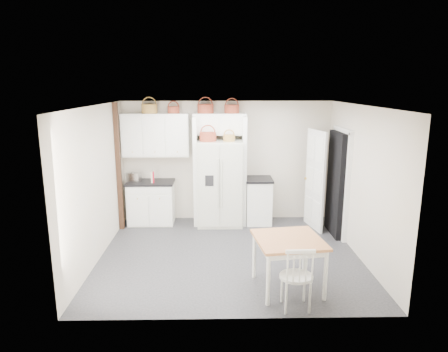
{
  "coord_description": "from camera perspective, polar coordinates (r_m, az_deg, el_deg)",
  "views": [
    {
      "loc": [
        -0.23,
        -6.58,
        2.93
      ],
      "look_at": [
        -0.09,
        0.4,
        1.33
      ],
      "focal_mm": 32.0,
      "sensor_mm": 36.0,
      "label": 1
    }
  ],
  "objects": [
    {
      "name": "windsor_chair",
      "position": [
        5.53,
        10.27,
        -13.93
      ],
      "size": [
        0.45,
        0.41,
        0.91
      ],
      "primitive_type": "cube",
      "rotation": [
        0.0,
        0.0,
        0.02
      ],
      "color": "white",
      "rests_on": "floor"
    },
    {
      "name": "wall_left",
      "position": [
        7.07,
        -17.74,
        -1.06
      ],
      "size": [
        0.0,
        4.0,
        4.0
      ],
      "primitive_type": "plane",
      "rotation": [
        1.57,
        0.0,
        1.57
      ],
      "color": "beige",
      "rests_on": "floor"
    },
    {
      "name": "base_cab_right",
      "position": [
        8.68,
        4.91,
        -3.61
      ],
      "size": [
        0.53,
        0.64,
        0.94
      ],
      "primitive_type": "cube",
      "color": "white",
      "rests_on": "floor"
    },
    {
      "name": "fridge_panel_left",
      "position": [
        8.48,
        -4.05,
        0.74
      ],
      "size": [
        0.08,
        0.6,
        2.3
      ],
      "primitive_type": "cube",
      "color": "white",
      "rests_on": "floor"
    },
    {
      "name": "basket_upper_c",
      "position": [
        8.47,
        -7.23,
        9.35
      ],
      "size": [
        0.25,
        0.25,
        0.14
      ],
      "primitive_type": "cylinder",
      "color": "maroon",
      "rests_on": "upper_cabinet"
    },
    {
      "name": "basket_fridge_b",
      "position": [
        8.17,
        0.73,
        5.45
      ],
      "size": [
        0.24,
        0.24,
        0.13
      ],
      "primitive_type": "cylinder",
      "color": "olive",
      "rests_on": "refrigerator"
    },
    {
      "name": "toaster",
      "position": [
        8.63,
        -12.78,
        -0.18
      ],
      "size": [
        0.32,
        0.24,
        0.2
      ],
      "primitive_type": "cube",
      "rotation": [
        0.0,
        0.0,
        -0.25
      ],
      "color": "silver",
      "rests_on": "counter_left"
    },
    {
      "name": "trim_post",
      "position": [
        8.33,
        -14.83,
        1.17
      ],
      "size": [
        0.09,
        0.09,
        2.6
      ],
      "primitive_type": "cube",
      "color": "black",
      "rests_on": "floor"
    },
    {
      "name": "counter_right",
      "position": [
        8.56,
        4.97,
        -0.45
      ],
      "size": [
        0.58,
        0.68,
        0.04
      ],
      "primitive_type": "cube",
      "color": "black",
      "rests_on": "base_cab_right"
    },
    {
      "name": "ceiling",
      "position": [
        6.59,
        0.83,
        10.02
      ],
      "size": [
        4.5,
        4.5,
        0.0
      ],
      "primitive_type": "plane",
      "color": "white",
      "rests_on": "wall_back"
    },
    {
      "name": "doorway_void",
      "position": [
        8.17,
        15.87,
        -1.09
      ],
      "size": [
        0.18,
        0.85,
        2.05
      ],
      "primitive_type": "cube",
      "color": "black",
      "rests_on": "floor"
    },
    {
      "name": "bridge_cabinet",
      "position": [
        8.45,
        -0.63,
        7.42
      ],
      "size": [
        1.12,
        0.34,
        0.45
      ],
      "primitive_type": "cube",
      "color": "white",
      "rests_on": "wall_back"
    },
    {
      "name": "basket_fridge_a",
      "position": [
        8.17,
        -2.31,
        5.62
      ],
      "size": [
        0.34,
        0.34,
        0.18
      ],
      "primitive_type": "cylinder",
      "color": "maroon",
      "rests_on": "refrigerator"
    },
    {
      "name": "door_slab",
      "position": [
        8.39,
        12.86,
        -0.57
      ],
      "size": [
        0.21,
        0.79,
        2.05
      ],
      "primitive_type": "cube",
      "rotation": [
        0.0,
        0.0,
        -1.36
      ],
      "color": "white",
      "rests_on": "floor"
    },
    {
      "name": "wall_back",
      "position": [
        8.74,
        0.36,
        2.13
      ],
      "size": [
        4.5,
        0.0,
        4.5
      ],
      "primitive_type": "plane",
      "rotation": [
        1.57,
        0.0,
        0.0
      ],
      "color": "beige",
      "rests_on": "floor"
    },
    {
      "name": "floor",
      "position": [
        7.21,
        0.77,
        -11.11
      ],
      "size": [
        4.5,
        4.5,
        0.0
      ],
      "primitive_type": "plane",
      "color": "#232429",
      "rests_on": "ground"
    },
    {
      "name": "cookbook_cream",
      "position": [
        8.52,
        -10.18,
        -0.11
      ],
      "size": [
        0.04,
        0.16,
        0.24
      ],
      "primitive_type": "cube",
      "rotation": [
        0.0,
        0.0,
        -0.06
      ],
      "color": "beige",
      "rests_on": "counter_left"
    },
    {
      "name": "basket_bridge_b",
      "position": [
        8.43,
        1.13,
        9.54
      ],
      "size": [
        0.31,
        0.31,
        0.18
      ],
      "primitive_type": "cylinder",
      "color": "maroon",
      "rests_on": "bridge_cabinet"
    },
    {
      "name": "cookbook_red",
      "position": [
        8.52,
        -10.08,
        -0.13
      ],
      "size": [
        0.06,
        0.16,
        0.23
      ],
      "primitive_type": "cube",
      "rotation": [
        0.0,
        0.0,
        0.19
      ],
      "color": "#A90A1D",
      "rests_on": "counter_left"
    },
    {
      "name": "counter_left",
      "position": [
        8.64,
        -10.46,
        -0.89
      ],
      "size": [
        1.0,
        0.64,
        0.04
      ],
      "primitive_type": "cube",
      "color": "black",
      "rests_on": "base_cab_left"
    },
    {
      "name": "fridge_panel_right",
      "position": [
        8.49,
        2.84,
        0.77
      ],
      "size": [
        0.08,
        0.6,
        2.3
      ],
      "primitive_type": "cube",
      "color": "white",
      "rests_on": "floor"
    },
    {
      "name": "basket_upper_b",
      "position": [
        8.54,
        -10.6,
        9.42
      ],
      "size": [
        0.33,
        0.33,
        0.19
      ],
      "primitive_type": "cylinder",
      "color": "olive",
      "rests_on": "upper_cabinet"
    },
    {
      "name": "upper_cabinet",
      "position": [
        8.57,
        -9.74,
        5.8
      ],
      "size": [
        1.4,
        0.34,
        0.9
      ],
      "primitive_type": "cube",
      "color": "white",
      "rests_on": "wall_back"
    },
    {
      "name": "base_cab_left",
      "position": [
        8.76,
        -10.34,
        -3.83
      ],
      "size": [
        0.96,
        0.6,
        0.89
      ],
      "primitive_type": "cube",
      "color": "white",
      "rests_on": "floor"
    },
    {
      "name": "dining_table",
      "position": [
        6.02,
        9.11,
        -12.25
      ],
      "size": [
        1.05,
        1.05,
        0.78
      ],
      "primitive_type": "cube",
      "rotation": [
        0.0,
        0.0,
        0.14
      ],
      "color": "#A85F2F",
      "rests_on": "floor"
    },
    {
      "name": "basket_bridge_a",
      "position": [
        8.43,
        -2.66,
        9.57
      ],
      "size": [
        0.34,
        0.34,
        0.19
      ],
      "primitive_type": "cylinder",
      "color": "maroon",
      "rests_on": "bridge_cabinet"
    },
    {
      "name": "wall_right",
      "position": [
        7.22,
        18.96,
        -0.88
      ],
      "size": [
        0.0,
        4.0,
        4.0
      ],
      "primitive_type": "plane",
      "rotation": [
        1.57,
        0.0,
        -1.57
      ],
      "color": "beige",
      "rests_on": "floor"
    },
    {
      "name": "refrigerator",
      "position": [
        8.45,
        -0.6,
        -0.99
      ],
      "size": [
        0.93,
        0.75,
        1.81
      ],
      "primitive_type": "cube",
      "color": "silver",
      "rests_on": "floor"
    }
  ]
}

